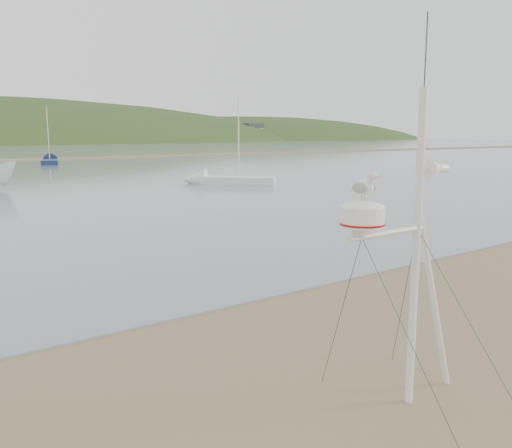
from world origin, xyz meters
TOP-DOWN VIEW (x-y plane):
  - mast_rig at (2.90, -0.62)m, footprint 2.14×2.29m
  - sailboat_white_near at (17.41, 26.65)m, footprint 5.69×5.71m
  - sailboat_blue_far at (16.18, 60.09)m, footprint 3.78×7.20m

SIDE VIEW (x-z plane):
  - sailboat_blue_far at x=16.18m, z-range -3.18..3.79m
  - sailboat_white_near at x=17.41m, z-range -2.93..3.53m
  - mast_rig at x=2.90m, z-range -1.25..3.59m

